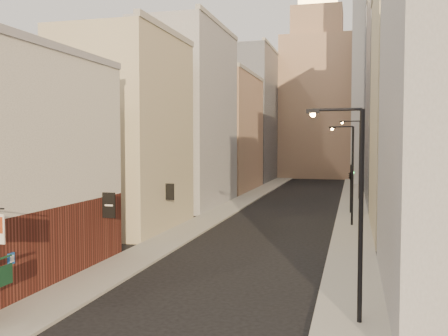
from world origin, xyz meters
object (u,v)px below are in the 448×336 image
(traffic_light_right, at_px, (351,176))
(streetlamp_far, at_px, (358,155))
(streetlamp_near, at_px, (355,202))
(white_tower, at_px, (376,76))
(streetlamp_mid, at_px, (350,169))
(clock_tower, at_px, (317,91))

(traffic_light_right, bearing_deg, streetlamp_far, -87.82)
(streetlamp_near, bearing_deg, white_tower, 88.90)
(streetlamp_mid, xyz_separation_m, traffic_light_right, (0.05, 7.44, -1.05))
(white_tower, height_order, traffic_light_right, white_tower)
(clock_tower, relative_size, white_tower, 1.08)
(traffic_light_right, bearing_deg, streetlamp_near, 96.01)
(streetlamp_near, relative_size, streetlamp_mid, 1.00)
(white_tower, height_order, streetlamp_near, white_tower)
(streetlamp_near, bearing_deg, clock_tower, 96.84)
(streetlamp_far, bearing_deg, traffic_light_right, -95.15)
(white_tower, xyz_separation_m, streetlamp_far, (-3.00, -26.20, -12.96))
(white_tower, relative_size, streetlamp_mid, 4.80)
(white_tower, relative_size, streetlamp_far, 4.20)
(white_tower, xyz_separation_m, streetlamp_near, (-3.39, -70.11, -13.66))
(streetlamp_far, bearing_deg, clock_tower, 99.34)
(clock_tower, bearing_deg, streetlamp_far, -78.74)
(streetlamp_near, xyz_separation_m, streetlamp_mid, (-0.37, 23.74, -0.00))
(clock_tower, xyz_separation_m, white_tower, (11.00, -14.00, 0.97))
(white_tower, height_order, streetlamp_far, white_tower)
(white_tower, height_order, streetlamp_mid, white_tower)
(streetlamp_mid, relative_size, streetlamp_far, 0.87)
(streetlamp_mid, height_order, streetlamp_far, streetlamp_far)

